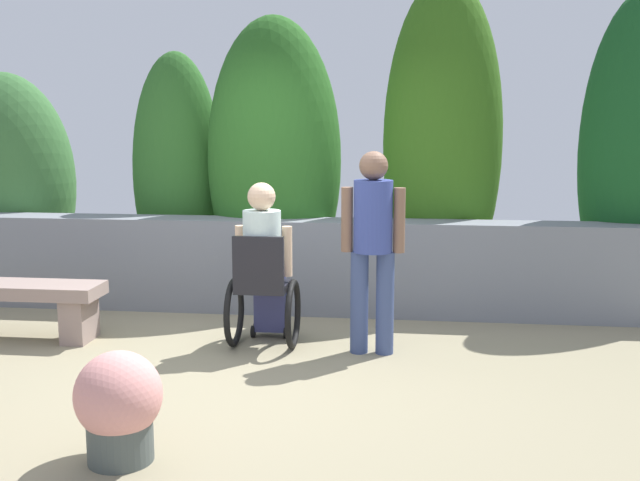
{
  "coord_description": "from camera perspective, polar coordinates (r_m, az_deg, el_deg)",
  "views": [
    {
      "loc": [
        1.22,
        -5.2,
        1.81
      ],
      "look_at": [
        0.51,
        0.69,
        0.85
      ],
      "focal_mm": 41.92,
      "sensor_mm": 36.0,
      "label": 1
    }
  ],
  "objects": [
    {
      "name": "person_standing_companion",
      "position": [
        5.74,
        4.05,
        0.12
      ],
      "size": [
        0.49,
        0.3,
        1.58
      ],
      "rotation": [
        0.0,
        0.0,
        -0.21
      ],
      "color": "#3B4B79",
      "rests_on": "ground"
    },
    {
      "name": "hedge_backdrop",
      "position": [
        7.52,
        -2.15,
        5.94
      ],
      "size": [
        7.74,
        1.22,
        3.17
      ],
      "color": "#376833",
      "rests_on": "ground"
    },
    {
      "name": "person_in_wheelchair",
      "position": [
        5.98,
        -4.31,
        -2.29
      ],
      "size": [
        0.53,
        0.66,
        1.33
      ],
      "rotation": [
        0.0,
        0.0,
        0.12
      ],
      "color": "black",
      "rests_on": "ground"
    },
    {
      "name": "stone_retaining_wall",
      "position": [
        7.11,
        -3.1,
        -1.9
      ],
      "size": [
        7.17,
        0.41,
        0.88
      ],
      "primitive_type": "cube",
      "color": "slate",
      "rests_on": "ground"
    },
    {
      "name": "flower_pot_terracotta_by_wall",
      "position": [
        4.2,
        -15.1,
        -12.06
      ],
      "size": [
        0.47,
        0.47,
        0.61
      ],
      "color": "#47504E",
      "rests_on": "ground"
    },
    {
      "name": "ground_plane",
      "position": [
        5.64,
        -6.03,
        -9.59
      ],
      "size": [
        11.65,
        11.65,
        0.0
      ],
      "primitive_type": "plane",
      "color": "gray"
    },
    {
      "name": "stone_bench",
      "position": [
        6.75,
        -22.54,
        -4.28
      ],
      "size": [
        1.54,
        0.41,
        0.48
      ],
      "rotation": [
        0.0,
        0.0,
        0.07
      ],
      "color": "gray",
      "rests_on": "ground"
    }
  ]
}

